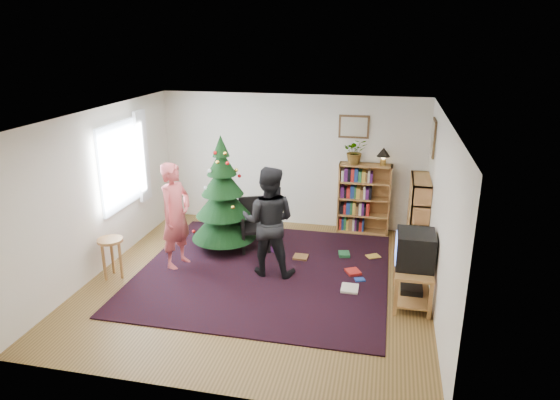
% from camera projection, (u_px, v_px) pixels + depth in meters
% --- Properties ---
extents(floor, '(5.00, 5.00, 0.00)m').
position_uv_depth(floor, '(259.00, 281.00, 7.53)').
color(floor, brown).
rests_on(floor, ground).
extents(ceiling, '(5.00, 5.00, 0.00)m').
position_uv_depth(ceiling, '(256.00, 115.00, 6.73)').
color(ceiling, white).
rests_on(ceiling, wall_back).
extents(wall_back, '(5.00, 0.02, 2.50)m').
position_uv_depth(wall_back, '(291.00, 161.00, 9.44)').
color(wall_back, silver).
rests_on(wall_back, floor).
extents(wall_front, '(5.00, 0.02, 2.50)m').
position_uv_depth(wall_front, '(192.00, 285.00, 4.81)').
color(wall_front, silver).
rests_on(wall_front, floor).
extents(wall_left, '(0.02, 5.00, 2.50)m').
position_uv_depth(wall_left, '(100.00, 191.00, 7.63)').
color(wall_left, silver).
rests_on(wall_left, floor).
extents(wall_right, '(0.02, 5.00, 2.50)m').
position_uv_depth(wall_right, '(440.00, 216.00, 6.62)').
color(wall_right, silver).
rests_on(wall_right, floor).
extents(rug, '(3.80, 3.60, 0.02)m').
position_uv_depth(rug, '(264.00, 271.00, 7.80)').
color(rug, black).
rests_on(rug, floor).
extents(window_pane, '(0.04, 1.20, 1.40)m').
position_uv_depth(window_pane, '(120.00, 166.00, 8.10)').
color(window_pane, silver).
rests_on(window_pane, wall_left).
extents(curtain, '(0.06, 0.35, 1.60)m').
position_uv_depth(curtain, '(142.00, 156.00, 8.74)').
color(curtain, white).
rests_on(curtain, wall_left).
extents(picture_back, '(0.55, 0.03, 0.42)m').
position_uv_depth(picture_back, '(354.00, 127.00, 8.96)').
color(picture_back, '#4C3319').
rests_on(picture_back, wall_back).
extents(picture_right, '(0.03, 0.50, 0.60)m').
position_uv_depth(picture_right, '(433.00, 138.00, 8.02)').
color(picture_right, '#4C3319').
rests_on(picture_right, wall_right).
extents(christmas_tree, '(1.10, 1.10, 1.99)m').
position_uv_depth(christmas_tree, '(223.00, 203.00, 8.40)').
color(christmas_tree, '#3F2816').
rests_on(christmas_tree, rug).
extents(bookshelf_back, '(0.95, 0.30, 1.30)m').
position_uv_depth(bookshelf_back, '(364.00, 198.00, 9.20)').
color(bookshelf_back, '#A56C3B').
rests_on(bookshelf_back, floor).
extents(bookshelf_right, '(0.30, 0.95, 1.30)m').
position_uv_depth(bookshelf_right, '(418.00, 215.00, 8.34)').
color(bookshelf_right, '#A56C3B').
rests_on(bookshelf_right, floor).
extents(tv_stand, '(0.50, 0.90, 0.55)m').
position_uv_depth(tv_stand, '(412.00, 280.00, 6.86)').
color(tv_stand, '#A56C3B').
rests_on(tv_stand, floor).
extents(crt_tv, '(0.51, 0.55, 0.48)m').
position_uv_depth(crt_tv, '(415.00, 249.00, 6.71)').
color(crt_tv, black).
rests_on(crt_tv, tv_stand).
extents(armchair, '(0.63, 0.65, 0.89)m').
position_uv_depth(armchair, '(256.00, 222.00, 8.55)').
color(armchair, black).
rests_on(armchair, rug).
extents(stool, '(0.38, 0.38, 0.63)m').
position_uv_depth(stool, '(111.00, 248.00, 7.49)').
color(stool, '#A56C3B').
rests_on(stool, floor).
extents(person_standing, '(0.55, 0.70, 1.70)m').
position_uv_depth(person_standing, '(176.00, 216.00, 7.77)').
color(person_standing, '#D05356').
rests_on(person_standing, rug).
extents(person_by_chair, '(0.84, 0.66, 1.71)m').
position_uv_depth(person_by_chair, '(269.00, 222.00, 7.51)').
color(person_by_chair, black).
rests_on(person_by_chair, rug).
extents(potted_plant, '(0.48, 0.44, 0.46)m').
position_uv_depth(potted_plant, '(355.00, 151.00, 8.96)').
color(potted_plant, gray).
rests_on(potted_plant, bookshelf_back).
extents(table_lamp, '(0.24, 0.24, 0.32)m').
position_uv_depth(table_lamp, '(384.00, 153.00, 8.86)').
color(table_lamp, '#A57F33').
rests_on(table_lamp, bookshelf_back).
extents(floor_clutter, '(1.91, 1.40, 0.08)m').
position_uv_depth(floor_clutter, '(335.00, 264.00, 7.98)').
color(floor_clutter, '#A51E19').
rests_on(floor_clutter, rug).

